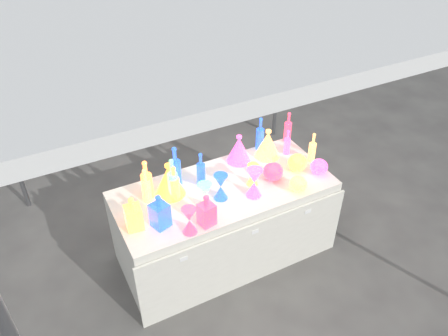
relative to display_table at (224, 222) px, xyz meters
name	(u,v)px	position (x,y,z in m)	size (l,w,h in m)	color
ground	(224,251)	(0.00, 0.01, -0.37)	(80.00, 80.00, 0.00)	slate
display_table	(224,222)	(0.00, 0.00, 0.00)	(1.84, 0.83, 0.75)	silver
cardboard_box_closed	(106,113)	(-0.34, 2.70, -0.18)	(0.52, 0.38, 0.38)	olive
cardboard_box_flat	(150,117)	(0.22, 2.61, -0.35)	(0.63, 0.45, 0.05)	olive
bottle_0	(146,179)	(-0.58, 0.19, 0.55)	(0.09, 0.09, 0.35)	#E7154D
bottle_1	(175,166)	(-0.33, 0.23, 0.56)	(0.09, 0.09, 0.37)	#18844A
bottle_4	(146,185)	(-0.61, 0.15, 0.53)	(0.07, 0.07, 0.31)	#158869
bottle_5	(173,179)	(-0.41, 0.08, 0.56)	(0.08, 0.08, 0.38)	#BB2583
bottle_6	(174,183)	(-0.40, 0.06, 0.53)	(0.08, 0.08, 0.31)	#E7154D
bottle_7	(201,169)	(-0.14, 0.15, 0.53)	(0.07, 0.07, 0.30)	#18844A
decanter_0	(133,213)	(-0.79, -0.10, 0.52)	(0.12, 0.12, 0.28)	#E7154D
decanter_1	(207,210)	(-0.31, -0.30, 0.51)	(0.11, 0.11, 0.27)	#FF571A
decanter_2	(159,211)	(-0.61, -0.16, 0.52)	(0.12, 0.12, 0.29)	#18844A
hourglass_0	(189,221)	(-0.45, -0.33, 0.48)	(0.11, 0.11, 0.22)	#FF571A
hourglass_1	(254,183)	(0.17, -0.18, 0.50)	(0.13, 0.13, 0.25)	blue
hourglass_3	(205,196)	(-0.24, -0.14, 0.49)	(0.11, 0.11, 0.23)	#BB2583
hourglass_4	(252,175)	(0.23, -0.05, 0.47)	(0.10, 0.10, 0.19)	#E7154D
hourglass_5	(221,187)	(-0.08, -0.09, 0.49)	(0.11, 0.11, 0.23)	#18844A
globe_0	(297,163)	(0.67, -0.06, 0.44)	(0.17, 0.17, 0.13)	#E7154D
globe_1	(298,185)	(0.51, -0.30, 0.43)	(0.14, 0.14, 0.12)	#158869
globe_2	(273,172)	(0.42, -0.08, 0.44)	(0.17, 0.17, 0.14)	#FF571A
globe_3	(319,167)	(0.80, -0.19, 0.44)	(0.15, 0.15, 0.12)	blue
lampshade_0	(169,179)	(-0.42, 0.14, 0.52)	(0.24, 0.24, 0.29)	#D7F132
lampshade_2	(239,148)	(0.29, 0.29, 0.50)	(0.22, 0.22, 0.26)	blue
lampshade_3	(268,143)	(0.55, 0.24, 0.51)	(0.23, 0.23, 0.27)	#158869
bottle_8	(260,134)	(0.55, 0.37, 0.54)	(0.07, 0.07, 0.33)	#18844A
bottle_9	(288,127)	(0.86, 0.37, 0.53)	(0.07, 0.07, 0.30)	#FF571A
bottle_10	(287,142)	(0.73, 0.19, 0.50)	(0.06, 0.06, 0.25)	blue
bottle_11	(313,147)	(0.86, -0.01, 0.52)	(0.06, 0.06, 0.29)	#158869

